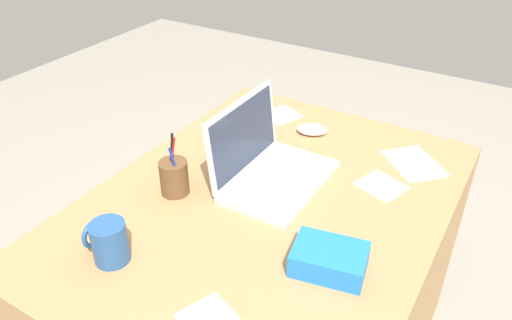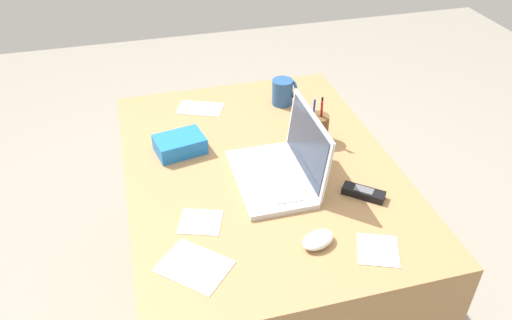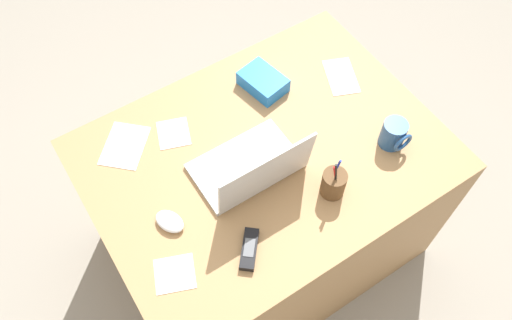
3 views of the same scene
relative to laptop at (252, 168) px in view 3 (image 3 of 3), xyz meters
The scene contains 12 objects.
ground_plane 0.79m from the laptop, 150.47° to the right, with size 6.00×6.00×0.00m, color gray.
desk 0.43m from the laptop, 150.47° to the right, with size 1.19×0.89×0.74m, color #A87C4F.
laptop is the anchor object (origin of this frame).
computer_mouse 0.31m from the laptop, ahead, with size 0.06×0.10×0.03m, color white.
coffee_mug_white 0.49m from the laptop, 162.14° to the left, with size 0.08×0.09×0.10m.
cordless_phone 0.27m from the laptop, 55.62° to the left, with size 0.12×0.13×0.03m.
pen_holder 0.26m from the laptop, 134.34° to the left, with size 0.08×0.08×0.18m.
snack_bag 0.38m from the laptop, 128.82° to the right, with size 0.12×0.16×0.06m, color blue.
paper_note_near_laptop 0.45m from the laptop, 48.02° to the right, with size 0.13×0.18×0.00m, color white.
paper_note_left 0.54m from the laptop, 160.73° to the right, with size 0.10×0.17×0.00m, color white.
paper_note_right 0.41m from the laptop, 23.12° to the left, with size 0.12×0.11×0.00m, color white.
paper_note_front 0.32m from the laptop, 64.66° to the right, with size 0.11×0.12×0.00m, color white.
Camera 3 is at (0.54, 0.77, 2.20)m, focal length 36.15 mm.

